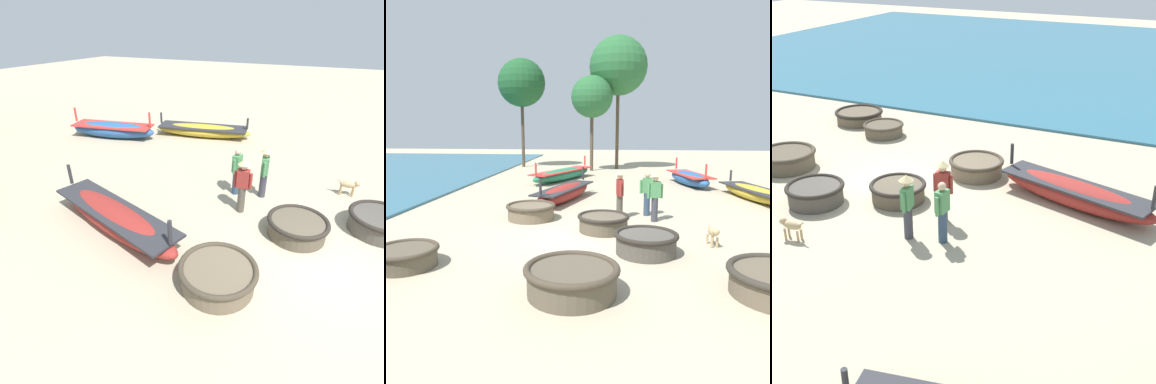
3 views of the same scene
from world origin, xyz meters
TOP-DOWN VIEW (x-y plane):
  - ground_plane at (0.00, 0.00)m, footprint 80.00×80.00m
  - coracle_center at (1.93, -1.21)m, footprint 1.61×1.61m
  - coracle_far_left at (-3.60, -2.62)m, footprint 1.49×1.49m
  - coracle_beside_post at (-1.72, 1.99)m, footprint 1.70×1.70m
  - coracle_tilted at (0.34, -3.67)m, footprint 1.84×1.84m
  - coracle_front_right at (0.80, 0.75)m, footprint 1.58×1.58m
  - long_boat_green_hull at (5.16, 10.21)m, footprint 2.00×4.39m
  - long_boat_blue_hull at (-0.99, 5.26)m, footprint 2.32×4.82m
  - long_boat_red_hull at (-1.90, 11.35)m, footprint 3.36×5.77m
  - long_boat_white_hull at (7.19, 6.26)m, footprint 2.05×4.85m
  - fisherman_crouching at (2.47, 2.09)m, footprint 0.52×0.36m
  - fisherman_standing_right at (1.31, 2.44)m, footprint 0.36×0.53m
  - fisherman_hauling at (2.29, 2.93)m, footprint 0.53×0.25m
  - dog at (3.76, -0.44)m, footprint 0.24×0.69m
  - tree_rightmost at (-0.52, 16.38)m, footprint 2.91×2.91m
  - tree_leftmost at (-5.99, 18.44)m, footprint 3.59×3.59m
  - tree_left_mid at (1.28, 17.68)m, footprint 4.16×4.16m

SIDE VIEW (x-z plane):
  - ground_plane at x=0.00m, z-range 0.00..0.00m
  - coracle_far_left at x=-3.60m, z-range 0.02..0.49m
  - coracle_front_right at x=0.80m, z-range 0.02..0.54m
  - coracle_beside_post at x=-1.72m, z-range 0.02..0.56m
  - coracle_center at x=1.93m, z-range 0.02..0.58m
  - long_boat_white_hull at x=7.19m, z-range -0.22..0.83m
  - coracle_tilted at x=0.34m, z-range 0.03..0.61m
  - long_boat_blue_hull at x=-0.99m, z-range -0.26..0.98m
  - long_boat_red_hull at x=-1.90m, z-range -0.27..1.00m
  - dog at x=3.76m, z-range 0.10..0.64m
  - long_boat_green_hull at x=5.16m, z-range -0.28..1.05m
  - fisherman_hauling at x=2.29m, z-range 0.05..1.62m
  - fisherman_crouching at x=2.47m, z-range 0.12..1.79m
  - fisherman_standing_right at x=1.31m, z-range 0.12..1.79m
  - tree_rightmost at x=-0.52m, z-range 1.83..8.45m
  - tree_leftmost at x=-5.99m, z-range 2.27..10.44m
  - tree_left_mid at x=1.28m, z-range 2.64..12.10m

